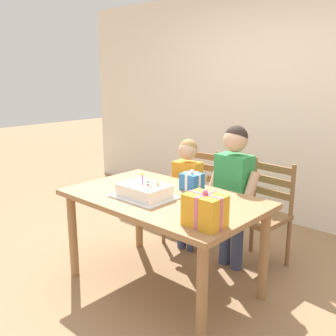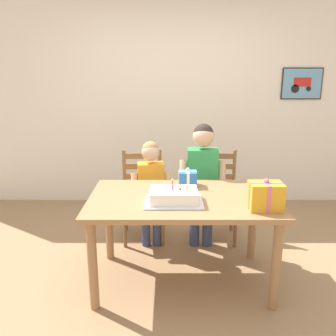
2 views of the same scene
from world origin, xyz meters
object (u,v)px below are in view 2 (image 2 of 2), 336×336
object	(u,v)px
dining_table	(181,208)
gift_box_red_large	(264,196)
birthday_cake	(172,196)
chair_left	(141,195)
child_younger	(149,184)
chair_right	(214,195)
child_older	(201,174)
gift_box_beside_cake	(186,178)

from	to	relation	value
dining_table	gift_box_red_large	distance (m)	0.67
birthday_cake	dining_table	bearing A→B (deg)	58.12
birthday_cake	chair_left	size ratio (longest dim) A/B	0.48
birthday_cake	child_younger	distance (m)	0.80
gift_box_red_large	birthday_cake	bearing A→B (deg)	168.41
birthday_cake	chair_right	distance (m)	1.12
chair_left	chair_right	xyz separation A→B (m)	(0.77, 0.00, 0.00)
chair_right	dining_table	bearing A→B (deg)	-114.36
dining_table	chair_right	size ratio (longest dim) A/B	1.63
dining_table	child_older	xyz separation A→B (m)	(0.21, 0.64, 0.10)
child_younger	chair_right	bearing A→B (deg)	17.16
birthday_cake	child_older	xyz separation A→B (m)	(0.29, 0.76, -0.04)
child_older	child_younger	world-z (taller)	child_older
birthday_cake	child_younger	bearing A→B (deg)	105.53
gift_box_beside_cake	chair_right	xyz separation A→B (m)	(0.33, 0.56, -0.35)
chair_left	chair_right	bearing A→B (deg)	0.00
gift_box_red_large	chair_left	xyz separation A→B (m)	(-0.97, 1.10, -0.39)
gift_box_beside_cake	gift_box_red_large	bearing A→B (deg)	-45.28
dining_table	child_younger	world-z (taller)	child_younger
birthday_cake	chair_right	xyz separation A→B (m)	(0.46, 0.97, -0.33)
gift_box_beside_cake	child_older	xyz separation A→B (m)	(0.16, 0.35, -0.06)
dining_table	birthday_cake	distance (m)	0.20
gift_box_red_large	chair_right	world-z (taller)	gift_box_red_large
dining_table	chair_right	distance (m)	0.95
child_younger	chair_left	bearing A→B (deg)	115.17
gift_box_beside_cake	chair_right	distance (m)	0.74
birthday_cake	gift_box_beside_cake	bearing A→B (deg)	72.53
gift_box_red_large	chair_right	xyz separation A→B (m)	(-0.20, 1.10, -0.39)
dining_table	chair_left	world-z (taller)	chair_left
chair_left	gift_box_beside_cake	bearing A→B (deg)	-52.23
gift_box_beside_cake	chair_right	size ratio (longest dim) A/B	0.18
birthday_cake	gift_box_beside_cake	size ratio (longest dim) A/B	2.65
birthday_cake	child_older	bearing A→B (deg)	69.13
chair_left	child_younger	distance (m)	0.29
gift_box_red_large	chair_right	distance (m)	1.18
gift_box_red_large	chair_left	size ratio (longest dim) A/B	0.26
dining_table	gift_box_red_large	xyz separation A→B (m)	(0.59, -0.26, 0.20)
gift_box_red_large	child_older	xyz separation A→B (m)	(-0.37, 0.89, -0.10)
gift_box_beside_cake	child_older	distance (m)	0.39
gift_box_beside_cake	chair_left	world-z (taller)	chair_left
chair_right	child_older	world-z (taller)	child_older
gift_box_red_large	child_younger	bearing A→B (deg)	134.28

